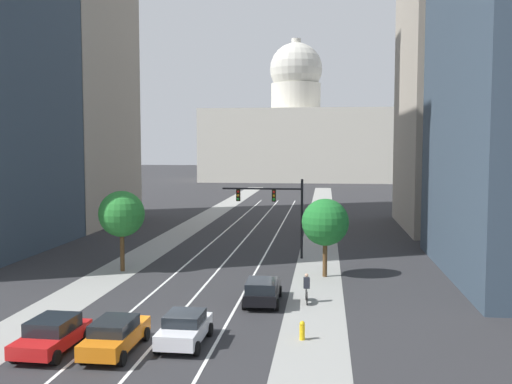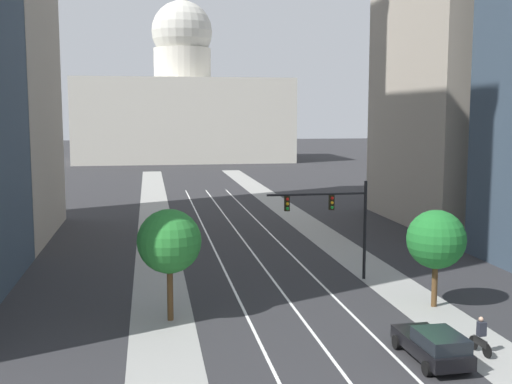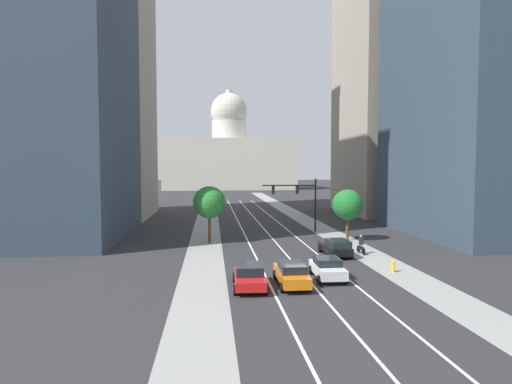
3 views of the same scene
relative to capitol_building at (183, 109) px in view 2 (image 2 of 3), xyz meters
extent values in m
plane|color=#2B2B2D|center=(0.00, -86.14, -11.69)|extent=(400.00, 400.00, 0.00)
cube|color=gray|center=(-7.29, -91.14, -11.68)|extent=(3.32, 130.00, 0.01)
cube|color=gray|center=(7.29, -91.14, -11.68)|extent=(3.32, 130.00, 0.01)
cube|color=white|center=(-2.82, -101.14, -11.67)|extent=(0.16, 90.00, 0.01)
cube|color=white|center=(0.00, -101.14, -11.67)|extent=(0.16, 90.00, 0.01)
cube|color=white|center=(2.82, -101.14, -11.67)|extent=(0.16, 90.00, 0.01)
cube|color=#9E9384|center=(23.59, -86.15, 9.59)|extent=(14.54, 18.88, 42.55)
cube|color=beige|center=(0.00, 0.00, -2.60)|extent=(47.08, 23.23, 18.16)
cylinder|color=beige|center=(0.00, 0.00, 9.88)|extent=(12.64, 12.64, 6.80)
sphere|color=beige|center=(0.00, 0.00, 16.96)|extent=(13.37, 13.37, 13.37)
cylinder|color=beige|center=(0.00, 0.00, 22.98)|extent=(2.41, 2.41, 3.34)
cube|color=black|center=(4.23, -119.68, -11.06)|extent=(1.95, 4.59, 0.61)
cube|color=black|center=(4.25, -120.56, -10.46)|extent=(1.75, 2.46, 0.59)
cylinder|color=black|center=(3.27, -118.16, -11.37)|extent=(0.24, 0.65, 0.64)
cylinder|color=black|center=(5.10, -118.12, -11.37)|extent=(0.24, 0.65, 0.64)
cylinder|color=black|center=(3.35, -121.25, -11.37)|extent=(0.24, 0.65, 0.64)
cylinder|color=black|center=(5.18, -121.21, -11.37)|extent=(0.24, 0.65, 0.64)
cylinder|color=black|center=(5.93, -105.94, -8.46)|extent=(0.20, 0.20, 6.46)
cylinder|color=black|center=(2.69, -105.94, -6.03)|extent=(6.48, 0.14, 0.14)
cube|color=black|center=(3.67, -105.94, -6.58)|extent=(0.32, 0.28, 0.96)
sphere|color=red|center=(3.67, -106.09, -6.28)|extent=(0.20, 0.20, 0.20)
sphere|color=orange|center=(3.67, -106.09, -6.58)|extent=(0.20, 0.20, 0.20)
sphere|color=green|center=(3.67, -106.09, -6.88)|extent=(0.20, 0.20, 0.20)
cube|color=black|center=(0.75, -105.94, -6.58)|extent=(0.32, 0.28, 0.96)
sphere|color=red|center=(0.75, -106.09, -6.28)|extent=(0.20, 0.20, 0.20)
sphere|color=orange|center=(0.75, -106.09, -6.58)|extent=(0.20, 0.20, 0.20)
sphere|color=green|center=(0.75, -106.09, -6.88)|extent=(0.20, 0.20, 0.20)
cylinder|color=black|center=(6.81, -119.87, -11.36)|extent=(0.11, 0.66, 0.66)
cylinder|color=black|center=(6.72, -118.83, -11.36)|extent=(0.11, 0.66, 0.66)
cube|color=black|center=(6.76, -119.35, -11.14)|extent=(0.15, 1.00, 0.36)
cube|color=#262833|center=(6.77, -119.40, -10.51)|extent=(0.38, 0.31, 0.64)
sphere|color=tan|center=(6.76, -119.33, -10.08)|extent=(0.22, 0.22, 0.22)
cylinder|color=#51381E|center=(-6.86, -112.30, -10.16)|extent=(0.32, 0.32, 3.05)
sphere|color=#287A30|center=(-6.86, -112.30, -7.46)|extent=(3.34, 3.34, 3.34)
cylinder|color=#51381E|center=(7.81, -112.37, -10.34)|extent=(0.32, 0.32, 2.70)
sphere|color=#1F6F2B|center=(7.81, -112.37, -7.84)|extent=(3.28, 3.28, 3.28)
camera|label=1|loc=(7.81, -153.31, -2.50)|focal=41.41mm
camera|label=2|loc=(-7.81, -144.92, -0.87)|focal=44.72mm
camera|label=3|loc=(-6.64, -155.40, -3.93)|focal=29.29mm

